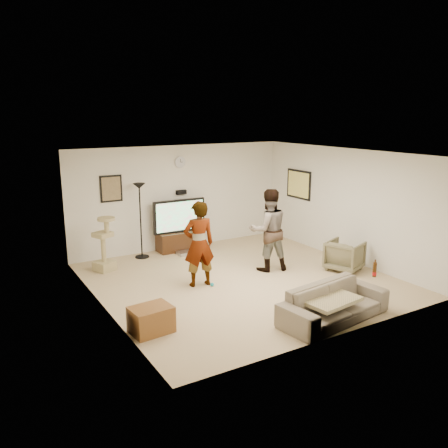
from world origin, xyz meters
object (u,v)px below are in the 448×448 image
armchair (345,256)px  tv_stand (180,241)px  floor_lamp (141,221)px  person_left (199,244)px  beer_bottle (375,270)px  sofa (334,303)px  cat_tree (103,244)px  person_right (268,230)px  side_table (151,320)px  tv (179,216)px

armchair → tv_stand: bearing=15.8°
tv_stand → floor_lamp: bearing=-174.7°
person_left → beer_bottle: size_ratio=6.63×
tv_stand → sofa: 4.83m
cat_tree → person_right: (2.99, -1.72, 0.29)m
armchair → side_table: size_ratio=1.14×
tv_stand → sofa: sofa is taller
tv_stand → beer_bottle: beer_bottle is taller
floor_lamp → person_right: bearing=-47.8°
tv_stand → side_table: size_ratio=1.80×
armchair → person_right: bearing=37.3°
floor_lamp → beer_bottle: bearing=-63.6°
armchair → tv: bearing=15.8°
person_left → beer_bottle: bearing=137.6°
floor_lamp → person_left: size_ratio=1.03×
tv_stand → person_left: person_left is taller
beer_bottle → armchair: beer_bottle is taller
person_left → armchair: bearing=173.8°
cat_tree → beer_bottle: cat_tree is taller
sofa → armchair: (1.91, 1.68, 0.03)m
tv_stand → side_table: tv_stand is taller
tv_stand → armchair: bearing=-53.1°
tv_stand → person_left: size_ratio=0.66×
person_right → tv: bearing=-52.5°
tv_stand → tv: bearing=0.0°
cat_tree → side_table: size_ratio=1.89×
person_right → armchair: person_right is taller
floor_lamp → beer_bottle: size_ratio=6.84×
tv_stand → person_right: bearing=-66.9°
floor_lamp → armchair: (3.36, -3.03, -0.54)m
tv → person_left: person_left is taller
beer_bottle → side_table: 3.77m
sofa → person_left: bearing=107.6°
cat_tree → sofa: 4.92m
tv_stand → armchair: (2.35, -3.12, 0.09)m
beer_bottle → person_left: bearing=129.5°
floor_lamp → beer_bottle: (2.34, -4.71, -0.17)m
tv_stand → armchair: size_ratio=1.58×
floor_lamp → person_left: (0.31, -2.25, -0.03)m
beer_bottle → side_table: size_ratio=0.41×
floor_lamp → beer_bottle: floor_lamp is taller
cat_tree → beer_bottle: (3.35, -4.25, 0.11)m
tv_stand → floor_lamp: size_ratio=0.64×
tv → armchair: 3.94m
tv → sofa: 4.86m
tv → floor_lamp: size_ratio=0.77×
person_right → beer_bottle: 2.56m
person_right → side_table: bearing=38.7°
tv → armchair: bearing=-53.1°
side_table → person_left: bearing=41.7°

